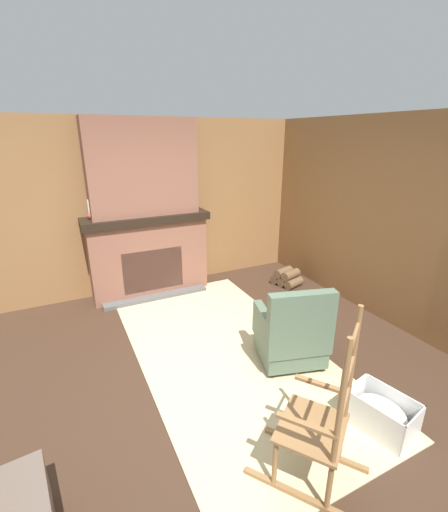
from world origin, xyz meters
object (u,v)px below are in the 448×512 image
Objects in this scene: oil_lamp_vase at (90,212)px; storage_case at (172,206)px; rocking_chair at (318,429)px; laundry_basket at (381,413)px; armchair at (292,335)px; firewood_stack at (287,278)px.

storage_case is (0.00, 1.16, -0.02)m from oil_lamp_vase.
oil_lamp_vase reaches higher than rocking_chair.
oil_lamp_vase is at bearing -153.40° from laundry_basket.
rocking_chair is (1.14, -0.65, 0.09)m from armchair.
armchair is 3.12m from oil_lamp_vase.
oil_lamp_vase is at bearing 48.84° from armchair.
laundry_basket is 2.11× the size of oil_lamp_vase.
storage_case is at bearing -38.76° from rocking_chair.
laundry_basket is at bearing 26.60° from oil_lamp_vase.
firewood_stack is 0.90× the size of laundry_basket.
rocking_chair reaches higher than laundry_basket.
firewood_stack is 2.18m from storage_case.
rocking_chair is 2.58× the size of firewood_stack.
oil_lamp_vase is 1.16m from storage_case.
rocking_chair is at bearing -2.98° from storage_case.
firewood_stack is (-2.85, 1.84, -0.31)m from rocking_chair.
rocking_chair is 4.88× the size of oil_lamp_vase.
oil_lamp_vase is at bearing -90.01° from storage_case.
laundry_basket is at bearing -156.19° from armchair.
oil_lamp_vase is at bearing -20.75° from rocking_chair.
firewood_stack is 3.16m from oil_lamp_vase.
oil_lamp_vase is (-3.53, -1.77, 1.18)m from laundry_basket.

